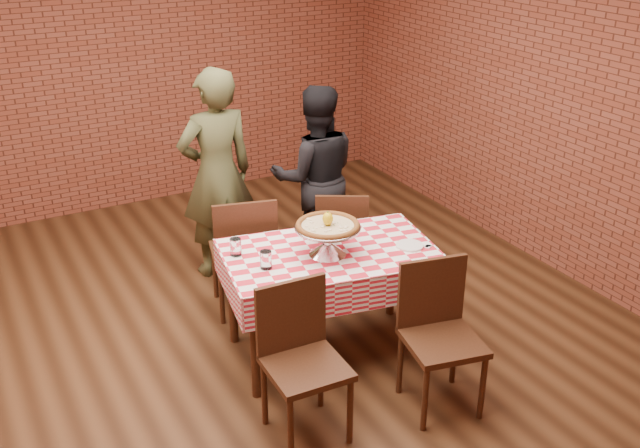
{
  "coord_description": "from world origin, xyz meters",
  "views": [
    {
      "loc": [
        -1.54,
        -3.86,
        2.88
      ],
      "look_at": [
        0.5,
        -0.13,
        0.93
      ],
      "focal_mm": 41.32,
      "sensor_mm": 36.0,
      "label": 1
    }
  ],
  "objects_px": {
    "water_glass_right": "(236,247)",
    "chair_near_left": "(306,368)",
    "diner_olive": "(217,174)",
    "pizza_stand": "(328,241)",
    "chair_far_right": "(341,240)",
    "pizza": "(328,226)",
    "condiment_caddy": "(320,224)",
    "water_glass_left": "(266,260)",
    "table": "(329,303)",
    "diner_black": "(315,177)",
    "chair_near_right": "(443,342)",
    "chair_far_left": "(243,251)"
  },
  "relations": [
    {
      "from": "table",
      "to": "condiment_caddy",
      "type": "xyz_separation_m",
      "value": [
        0.07,
        0.25,
        0.46
      ]
    },
    {
      "from": "water_glass_left",
      "to": "chair_near_left",
      "type": "bearing_deg",
      "value": -95.92
    },
    {
      "from": "diner_olive",
      "to": "water_glass_right",
      "type": "bearing_deg",
      "value": 72.8
    },
    {
      "from": "table",
      "to": "diner_black",
      "type": "bearing_deg",
      "value": 65.6
    },
    {
      "from": "water_glass_left",
      "to": "water_glass_right",
      "type": "height_order",
      "value": "same"
    },
    {
      "from": "water_glass_left",
      "to": "pizza_stand",
      "type": "bearing_deg",
      "value": -2.09
    },
    {
      "from": "water_glass_left",
      "to": "chair_near_right",
      "type": "xyz_separation_m",
      "value": [
        0.75,
        -0.81,
        -0.36
      ]
    },
    {
      "from": "condiment_caddy",
      "to": "water_glass_left",
      "type": "bearing_deg",
      "value": -130.32
    },
    {
      "from": "pizza",
      "to": "pizza_stand",
      "type": "bearing_deg",
      "value": 0.0
    },
    {
      "from": "chair_near_left",
      "to": "chair_far_right",
      "type": "bearing_deg",
      "value": 55.23
    },
    {
      "from": "pizza",
      "to": "diner_black",
      "type": "distance_m",
      "value": 1.41
    },
    {
      "from": "pizza_stand",
      "to": "water_glass_right",
      "type": "height_order",
      "value": "pizza_stand"
    },
    {
      "from": "pizza",
      "to": "diner_black",
      "type": "height_order",
      "value": "diner_black"
    },
    {
      "from": "chair_far_right",
      "to": "diner_black",
      "type": "distance_m",
      "value": 0.63
    },
    {
      "from": "water_glass_left",
      "to": "diner_black",
      "type": "bearing_deg",
      "value": 50.85
    },
    {
      "from": "chair_far_right",
      "to": "chair_near_left",
      "type": "bearing_deg",
      "value": 82.66
    },
    {
      "from": "water_glass_right",
      "to": "chair_near_left",
      "type": "distance_m",
      "value": 0.97
    },
    {
      "from": "water_glass_right",
      "to": "water_glass_left",
      "type": "bearing_deg",
      "value": -69.5
    },
    {
      "from": "chair_near_left",
      "to": "chair_far_left",
      "type": "distance_m",
      "value": 1.49
    },
    {
      "from": "table",
      "to": "condiment_caddy",
      "type": "relative_size",
      "value": 8.86
    },
    {
      "from": "condiment_caddy",
      "to": "chair_far_right",
      "type": "relative_size",
      "value": 0.17
    },
    {
      "from": "chair_near_left",
      "to": "chair_far_right",
      "type": "distance_m",
      "value": 1.69
    },
    {
      "from": "table",
      "to": "pizza_stand",
      "type": "distance_m",
      "value": 0.48
    },
    {
      "from": "diner_olive",
      "to": "diner_black",
      "type": "height_order",
      "value": "diner_olive"
    },
    {
      "from": "pizza_stand",
      "to": "water_glass_right",
      "type": "xyz_separation_m",
      "value": [
        -0.52,
        0.27,
        -0.04
      ]
    },
    {
      "from": "water_glass_left",
      "to": "diner_olive",
      "type": "relative_size",
      "value": 0.07
    },
    {
      "from": "pizza_stand",
      "to": "water_glass_right",
      "type": "distance_m",
      "value": 0.58
    },
    {
      "from": "pizza_stand",
      "to": "water_glass_right",
      "type": "bearing_deg",
      "value": 152.71
    },
    {
      "from": "table",
      "to": "chair_far_right",
      "type": "xyz_separation_m",
      "value": [
        0.49,
        0.69,
        0.06
      ]
    },
    {
      "from": "pizza",
      "to": "chair_near_left",
      "type": "distance_m",
      "value": 0.94
    },
    {
      "from": "pizza",
      "to": "water_glass_right",
      "type": "height_order",
      "value": "pizza"
    },
    {
      "from": "pizza_stand",
      "to": "condiment_caddy",
      "type": "relative_size",
      "value": 2.83
    },
    {
      "from": "water_glass_right",
      "to": "table",
      "type": "bearing_deg",
      "value": -23.27
    },
    {
      "from": "water_glass_left",
      "to": "chair_far_left",
      "type": "distance_m",
      "value": 0.92
    },
    {
      "from": "water_glass_left",
      "to": "condiment_caddy",
      "type": "height_order",
      "value": "condiment_caddy"
    },
    {
      "from": "table",
      "to": "chair_near_right",
      "type": "relative_size",
      "value": 1.47
    },
    {
      "from": "water_glass_right",
      "to": "chair_near_left",
      "type": "bearing_deg",
      "value": -88.31
    },
    {
      "from": "diner_black",
      "to": "chair_far_left",
      "type": "bearing_deg",
      "value": 45.45
    },
    {
      "from": "condiment_caddy",
      "to": "chair_near_left",
      "type": "xyz_separation_m",
      "value": [
        -0.59,
        -0.92,
        -0.38
      ]
    },
    {
      "from": "water_glass_right",
      "to": "chair_far_left",
      "type": "bearing_deg",
      "value": 64.1
    },
    {
      "from": "table",
      "to": "water_glass_left",
      "type": "bearing_deg",
      "value": -178.17
    },
    {
      "from": "pizza",
      "to": "chair_near_right",
      "type": "relative_size",
      "value": 0.44
    },
    {
      "from": "table",
      "to": "chair_near_left",
      "type": "bearing_deg",
      "value": -128.27
    },
    {
      "from": "pizza_stand",
      "to": "diner_black",
      "type": "distance_m",
      "value": 1.39
    },
    {
      "from": "table",
      "to": "chair_far_right",
      "type": "bearing_deg",
      "value": 54.63
    },
    {
      "from": "water_glass_right",
      "to": "diner_olive",
      "type": "relative_size",
      "value": 0.07
    },
    {
      "from": "chair_near_right",
      "to": "chair_far_left",
      "type": "distance_m",
      "value": 1.73
    },
    {
      "from": "pizza",
      "to": "water_glass_left",
      "type": "height_order",
      "value": "pizza"
    },
    {
      "from": "pizza",
      "to": "chair_far_left",
      "type": "height_order",
      "value": "pizza"
    },
    {
      "from": "chair_near_right",
      "to": "chair_far_right",
      "type": "distance_m",
      "value": 1.53
    }
  ]
}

